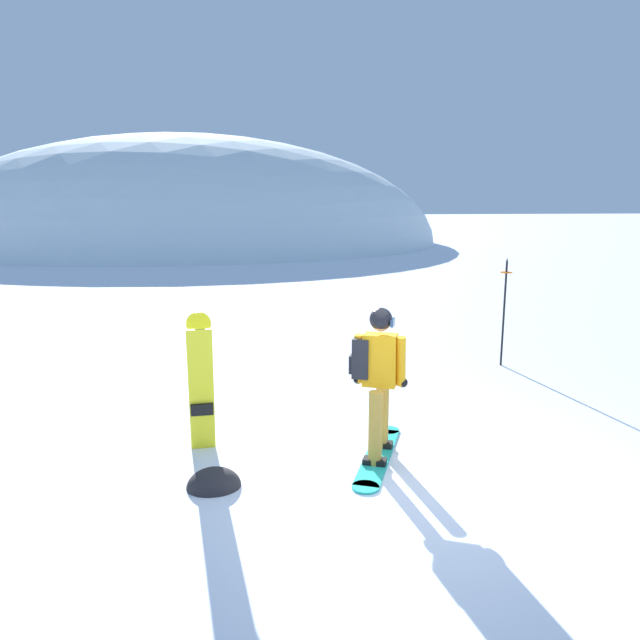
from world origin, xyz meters
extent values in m
plane|color=white|center=(0.00, 0.00, 0.00)|extent=(300.00, 300.00, 0.00)
ellipsoid|color=silver|center=(-2.40, 38.38, 0.00)|extent=(35.24, 31.72, 15.02)
cube|color=#23B7A3|center=(0.07, 0.76, 0.01)|extent=(0.95, 1.52, 0.02)
cylinder|color=#23B7A3|center=(0.42, 1.46, 0.01)|extent=(0.28, 0.28, 0.02)
cylinder|color=#23B7A3|center=(-0.28, 0.06, 0.01)|extent=(0.28, 0.28, 0.02)
cube|color=black|center=(0.18, 0.97, 0.05)|extent=(0.29, 0.24, 0.06)
cube|color=black|center=(-0.03, 0.55, 0.05)|extent=(0.29, 0.24, 0.06)
cylinder|color=#BC8E33|center=(0.18, 0.97, 0.43)|extent=(0.15, 0.15, 0.82)
cylinder|color=#BC8E33|center=(-0.03, 0.55, 0.43)|extent=(0.15, 0.15, 0.82)
cube|color=#F4A314|center=(0.07, 0.76, 1.13)|extent=(0.42, 0.36, 0.58)
cylinder|color=#F4A314|center=(-0.13, 0.86, 1.13)|extent=(0.17, 0.20, 0.57)
cylinder|color=#F4A314|center=(0.28, 0.66, 1.13)|extent=(0.17, 0.20, 0.57)
sphere|color=black|center=(-0.13, 0.91, 0.88)|extent=(0.11, 0.11, 0.11)
sphere|color=black|center=(0.32, 0.68, 0.88)|extent=(0.11, 0.11, 0.11)
cube|color=#232328|center=(-0.10, 0.85, 1.15)|extent=(0.29, 0.33, 0.44)
cube|color=#232328|center=(-0.19, 0.89, 1.07)|extent=(0.14, 0.21, 0.20)
sphere|color=tan|center=(0.07, 0.76, 1.56)|extent=(0.21, 0.21, 0.21)
sphere|color=black|center=(0.07, 0.76, 1.59)|extent=(0.25, 0.25, 0.25)
cube|color=navy|center=(0.19, 0.70, 1.56)|extent=(0.10, 0.17, 0.08)
cube|color=yellow|center=(-1.86, 1.26, 0.74)|extent=(0.28, 0.33, 1.49)
cylinder|color=yellow|center=(-1.86, 1.42, 1.49)|extent=(0.28, 0.08, 0.28)
cube|color=black|center=(-1.86, 1.29, 0.96)|extent=(0.25, 0.10, 0.15)
cube|color=black|center=(-1.86, 1.29, 0.52)|extent=(0.25, 0.10, 0.15)
cylinder|color=black|center=(3.36, 4.01, 0.92)|extent=(0.04, 0.04, 1.83)
cylinder|color=orange|center=(3.36, 4.01, 1.65)|extent=(0.20, 0.20, 0.02)
cone|color=black|center=(3.36, 4.01, 1.87)|extent=(0.04, 0.04, 0.08)
ellipsoid|color=#282628|center=(-1.77, 0.41, 0.00)|extent=(0.55, 0.47, 0.38)
camera|label=1|loc=(-1.84, -5.19, 2.81)|focal=32.98mm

